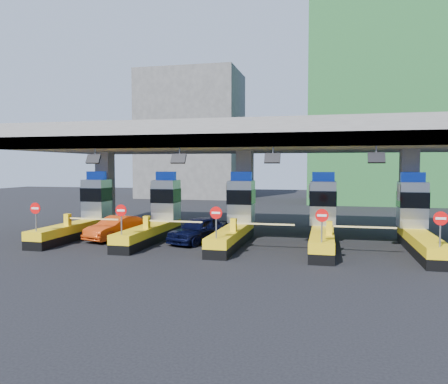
# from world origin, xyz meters

# --- Properties ---
(ground) EXTENTS (120.00, 120.00, 0.00)m
(ground) POSITION_xyz_m (0.00, 0.00, 0.00)
(ground) COLOR black
(ground) RESTS_ON ground
(toll_canopy) EXTENTS (28.00, 12.09, 7.00)m
(toll_canopy) POSITION_xyz_m (0.00, 2.87, 6.13)
(toll_canopy) COLOR slate
(toll_canopy) RESTS_ON ground
(toll_lane_far_left) EXTENTS (4.43, 8.00, 4.16)m
(toll_lane_far_left) POSITION_xyz_m (-10.00, 0.28, 1.40)
(toll_lane_far_left) COLOR black
(toll_lane_far_left) RESTS_ON ground
(toll_lane_left) EXTENTS (4.43, 8.00, 4.16)m
(toll_lane_left) POSITION_xyz_m (-5.00, 0.28, 1.40)
(toll_lane_left) COLOR black
(toll_lane_left) RESTS_ON ground
(toll_lane_center) EXTENTS (4.43, 8.00, 4.16)m
(toll_lane_center) POSITION_xyz_m (0.00, 0.28, 1.40)
(toll_lane_center) COLOR black
(toll_lane_center) RESTS_ON ground
(toll_lane_right) EXTENTS (4.43, 8.00, 4.16)m
(toll_lane_right) POSITION_xyz_m (5.00, 0.28, 1.40)
(toll_lane_right) COLOR black
(toll_lane_right) RESTS_ON ground
(toll_lane_far_right) EXTENTS (4.43, 8.00, 4.16)m
(toll_lane_far_right) POSITION_xyz_m (10.00, 0.28, 1.40)
(toll_lane_far_right) COLOR black
(toll_lane_far_right) RESTS_ON ground
(bg_building_scaffold) EXTENTS (18.00, 12.00, 28.00)m
(bg_building_scaffold) POSITION_xyz_m (12.00, 32.00, 14.00)
(bg_building_scaffold) COLOR #1E5926
(bg_building_scaffold) RESTS_ON ground
(bg_building_concrete) EXTENTS (14.00, 10.00, 18.00)m
(bg_building_concrete) POSITION_xyz_m (-14.00, 36.00, 9.00)
(bg_building_concrete) COLOR #4C4C49
(bg_building_concrete) RESTS_ON ground
(van) EXTENTS (3.25, 4.82, 1.52)m
(van) POSITION_xyz_m (-2.12, -0.41, 0.76)
(van) COLOR black
(van) RESTS_ON ground
(red_car) EXTENTS (2.73, 4.60, 1.43)m
(red_car) POSITION_xyz_m (-7.33, -0.55, 0.72)
(red_car) COLOR #C63C0F
(red_car) RESTS_ON ground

